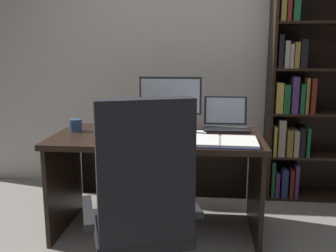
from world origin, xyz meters
TOP-DOWN VIEW (x-y plane):
  - wall_back at (0.00, 1.86)m, footprint 4.68×0.12m
  - desk at (-0.11, 0.86)m, footprint 1.51×0.76m
  - bookshelf at (1.15, 1.62)m, footprint 0.93×0.34m
  - office_chair at (-0.08, -0.04)m, footprint 0.70×0.62m
  - monitor at (-0.04, 1.04)m, footprint 0.48×0.16m
  - laptop at (0.39, 1.05)m, footprint 0.34×0.29m
  - keyboard at (-0.04, 0.64)m, footprint 0.42×0.15m
  - computer_mouse at (-0.34, 0.64)m, footprint 0.06×0.10m
  - reading_stand_with_book at (-0.45, 1.10)m, footprint 0.28×0.25m
  - open_binder at (0.34, 0.59)m, footprint 0.51×0.33m
  - notepad at (0.17, 0.83)m, footprint 0.17×0.22m
  - pen at (0.19, 0.83)m, footprint 0.14×0.04m
  - coffee_mug at (-0.74, 0.86)m, footprint 0.09×0.09m

SIDE VIEW (x-z plane):
  - office_chair at x=-0.08m, z-range -0.09..1.05m
  - desk at x=-0.11m, z-range 0.17..0.91m
  - notepad at x=0.17m, z-range 0.75..0.76m
  - open_binder at x=0.34m, z-range 0.75..0.77m
  - keyboard at x=-0.04m, z-range 0.75..0.77m
  - pen at x=0.19m, z-range 0.76..0.76m
  - computer_mouse at x=-0.34m, z-range 0.75..0.79m
  - coffee_mug at x=-0.74m, z-range 0.75..0.84m
  - laptop at x=0.39m, z-range 0.68..0.92m
  - reading_stand_with_book at x=-0.45m, z-range 0.74..0.90m
  - bookshelf at x=1.15m, z-range -0.06..1.92m
  - monitor at x=-0.04m, z-range 0.75..1.15m
  - wall_back at x=0.00m, z-range 0.00..2.52m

